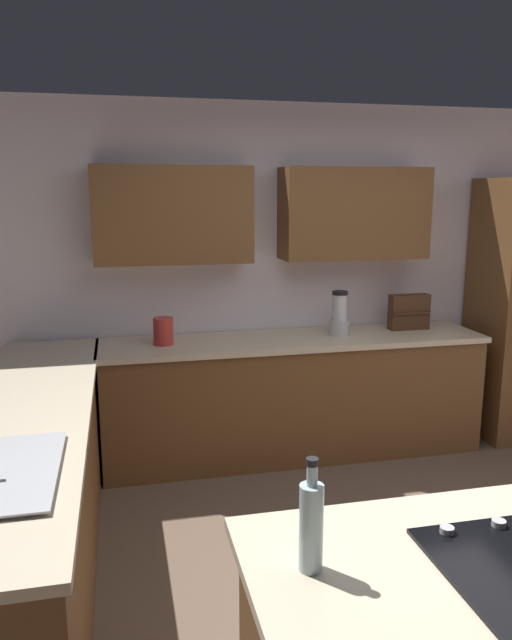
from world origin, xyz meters
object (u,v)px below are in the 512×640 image
(spice_rack, at_px, (409,312))
(oil_bottle, at_px, (311,524))
(blender, at_px, (339,316))
(kettle, at_px, (163,331))

(spice_rack, height_order, oil_bottle, oil_bottle)
(blender, height_order, spice_rack, blender)
(spice_rack, xyz_separation_m, oil_bottle, (1.69, 2.80, 0.00))
(spice_rack, distance_m, oil_bottle, 3.27)
(kettle, relative_size, oil_bottle, 0.57)
(spice_rack, distance_m, kettle, 1.90)
(blender, xyz_separation_m, spice_rack, (-0.60, -0.08, -0.01))
(kettle, bearing_deg, oil_bottle, 94.37)
(blender, bearing_deg, kettle, 0.00)
(spice_rack, xyz_separation_m, kettle, (1.90, 0.08, -0.04))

